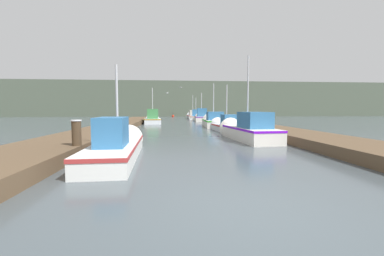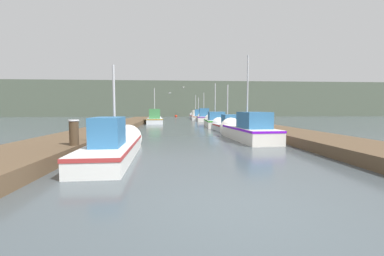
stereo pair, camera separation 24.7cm
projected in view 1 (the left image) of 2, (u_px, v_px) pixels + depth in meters
The scene contains 17 objects.
ground_plane at pixel (251, 213), 3.95m from camera, with size 200.00×200.00×0.00m.
dock_left at pixel (114, 127), 19.34m from camera, with size 2.65×40.00×0.41m.
dock_right at pixel (253, 127), 20.31m from camera, with size 2.65×40.00×0.41m.
distant_shore_ridge at pixel (174, 100), 60.40m from camera, with size 120.00×16.00×7.37m.
fishing_boat_0 at pixel (119, 145), 8.72m from camera, with size 1.53×6.12×3.41m.
fishing_boat_1 at pixel (247, 130), 13.47m from camera, with size 1.90×5.52×4.71m.
fishing_boat_2 at pixel (225, 126), 18.82m from camera, with size 1.74×4.59×3.77m.
fishing_boat_3 at pixel (213, 121), 23.85m from camera, with size 2.00×6.07×4.42m.
fishing_boat_4 at pixel (153, 119), 28.20m from camera, with size 1.97×4.57×4.38m.
fishing_boat_5 at pixel (201, 117), 33.83m from camera, with size 1.94×5.07×4.16m.
fishing_boat_6 at pixel (196, 117), 39.20m from camera, with size 2.18×5.03×3.88m.
fishing_boat_7 at pixel (193, 116), 43.81m from camera, with size 1.87×5.57×4.48m.
mooring_piling_0 at pixel (215, 117), 30.01m from camera, with size 0.30×0.30×1.23m.
mooring_piling_1 at pixel (77, 139), 8.30m from camera, with size 0.34×0.34×1.24m.
channel_buoy at pixel (173, 116), 51.65m from camera, with size 0.53×0.53×1.03m.
seagull_lead at pixel (181, 87), 31.05m from camera, with size 0.53×0.38×0.12m.
seagull_1 at pixel (167, 93), 30.83m from camera, with size 0.43×0.51×0.12m.
Camera 1 is at (-1.25, -3.74, 1.60)m, focal length 24.00 mm.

